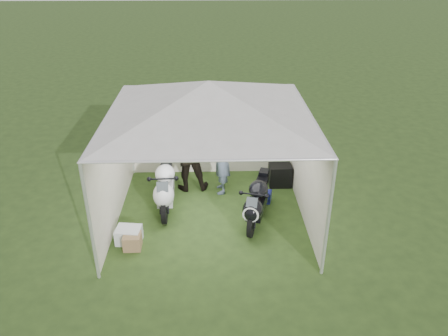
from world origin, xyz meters
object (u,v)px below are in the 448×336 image
(person_dark_jacket, at_px, (187,151))
(crate_1, at_px, (132,241))
(motorcycle_white, at_px, (165,186))
(crate_0, at_px, (129,235))
(person_blue_jacket, at_px, (221,160))
(canopy_tent, at_px, (209,102))
(equipment_box, at_px, (280,175))
(motorcycle_black, at_px, (257,201))
(paddock_stand, at_px, (263,196))

(person_dark_jacket, distance_m, crate_1, 2.67)
(motorcycle_white, bearing_deg, crate_0, -118.31)
(person_blue_jacket, distance_m, crate_0, 2.80)
(canopy_tent, height_order, crate_0, canopy_tent)
(person_blue_jacket, xyz_separation_m, equipment_box, (1.44, 0.27, -0.57))
(motorcycle_black, distance_m, person_blue_jacket, 1.52)
(person_dark_jacket, bearing_deg, motorcycle_white, 57.59)
(equipment_box, bearing_deg, person_dark_jacket, -178.01)
(motorcycle_black, xyz_separation_m, person_dark_jacket, (-1.50, 1.49, 0.48))
(canopy_tent, xyz_separation_m, equipment_box, (1.70, 1.22, -2.31))
(motorcycle_black, relative_size, crate_0, 3.69)
(equipment_box, relative_size, crate_0, 1.11)
(motorcycle_white, xyz_separation_m, person_dark_jacket, (0.47, 0.88, 0.43))
(canopy_tent, bearing_deg, person_blue_jacket, 74.67)
(canopy_tent, height_order, motorcycle_white, canopy_tent)
(crate_1, bearing_deg, person_blue_jacket, 50.18)
(canopy_tent, bearing_deg, motorcycle_black, -19.31)
(paddock_stand, bearing_deg, person_blue_jacket, 152.14)
(person_dark_jacket, distance_m, equipment_box, 2.34)
(person_dark_jacket, relative_size, person_blue_jacket, 1.16)
(motorcycle_black, height_order, crate_1, motorcycle_black)
(equipment_box, distance_m, crate_0, 4.00)
(person_blue_jacket, height_order, crate_1, person_blue_jacket)
(equipment_box, bearing_deg, paddock_stand, -122.74)
(person_blue_jacket, bearing_deg, crate_1, -44.59)
(motorcycle_white, relative_size, crate_1, 5.94)
(motorcycle_white, xyz_separation_m, equipment_box, (2.69, 0.96, -0.28))
(person_blue_jacket, xyz_separation_m, crate_0, (-1.89, -1.96, -0.68))
(motorcycle_white, relative_size, crate_0, 4.13)
(canopy_tent, bearing_deg, motorcycle_white, 165.09)
(motorcycle_white, height_order, motorcycle_black, motorcycle_white)
(motorcycle_black, relative_size, crate_1, 5.31)
(motorcycle_black, bearing_deg, canopy_tent, 176.98)
(motorcycle_white, xyz_separation_m, person_blue_jacket, (1.26, 0.69, 0.29))
(motorcycle_black, height_order, crate_0, motorcycle_black)
(person_dark_jacket, bearing_deg, motorcycle_black, 130.76)
(canopy_tent, relative_size, crate_1, 16.82)
(motorcycle_black, xyz_separation_m, crate_1, (-2.50, -0.85, -0.35))
(person_blue_jacket, relative_size, crate_1, 5.01)
(paddock_stand, relative_size, person_dark_jacket, 0.19)
(paddock_stand, distance_m, crate_1, 3.19)
(person_blue_jacket, bearing_deg, equipment_box, 95.74)
(canopy_tent, bearing_deg, crate_0, -148.40)
(equipment_box, height_order, crate_1, equipment_box)
(motorcycle_black, distance_m, paddock_stand, 0.91)
(person_dark_jacket, bearing_deg, canopy_tent, 110.29)
(motorcycle_black, relative_size, person_dark_jacket, 0.91)
(equipment_box, bearing_deg, person_blue_jacket, -169.48)
(motorcycle_black, bearing_deg, crate_1, -144.97)
(crate_0, xyz_separation_m, crate_1, (0.10, -0.19, -0.01))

